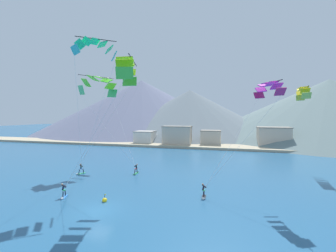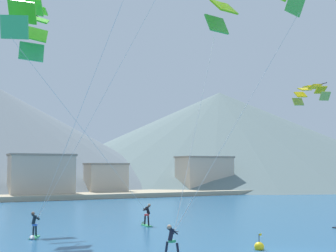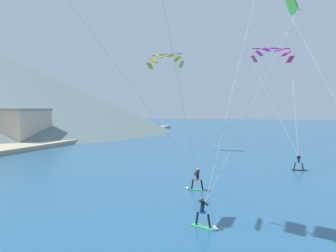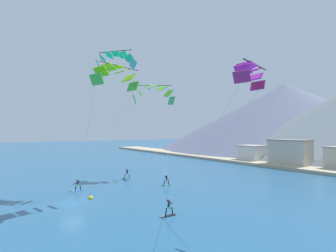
{
  "view_description": "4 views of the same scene",
  "coord_description": "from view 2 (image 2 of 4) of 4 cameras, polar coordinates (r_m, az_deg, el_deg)",
  "views": [
    {
      "loc": [
        13.32,
        -20.62,
        10.05
      ],
      "look_at": [
        3.56,
        14.96,
        8.32
      ],
      "focal_mm": 24.0,
      "sensor_mm": 36.0,
      "label": 1
    },
    {
      "loc": [
        -17.18,
        -19.65,
        4.7
      ],
      "look_at": [
        0.56,
        16.47,
        8.18
      ],
      "focal_mm": 50.0,
      "sensor_mm": 36.0,
      "label": 2
    },
    {
      "loc": [
        -31.23,
        8.1,
        6.55
      ],
      "look_at": [
        0.27,
        18.02,
        5.0
      ],
      "focal_mm": 40.0,
      "sensor_mm": 36.0,
      "label": 3
    },
    {
      "loc": [
        32.31,
        -8.39,
        8.57
      ],
      "look_at": [
        -0.21,
        13.8,
        9.36
      ],
      "focal_mm": 28.0,
      "sensor_mm": 36.0,
      "label": 4
    }
  ],
  "objects": [
    {
      "name": "shoreline_strip",
      "position": [
        72.2,
        -12.47,
        -8.29
      ],
      "size": [
        180.0,
        10.0,
        0.7
      ],
      "primitive_type": "cube",
      "color": "tan",
      "rests_on": "ground"
    },
    {
      "name": "shore_building_harbour_front",
      "position": [
        72.35,
        -15.17,
        -5.89
      ],
      "size": [
        9.62,
        4.62,
        6.57
      ],
      "color": "beige",
      "rests_on": "ground"
    },
    {
      "name": "race_marker_buoy",
      "position": [
        27.83,
        11.05,
        -14.25
      ],
      "size": [
        0.56,
        0.56,
        1.02
      ],
      "color": "yellow",
      "rests_on": "ground"
    },
    {
      "name": "kitesurfer_far_left",
      "position": [
        32.62,
        -16.05,
        -12.09
      ],
      "size": [
        1.03,
        1.76,
        1.78
      ],
      "color": "#33B266",
      "rests_on": "ground"
    },
    {
      "name": "shore_building_quay_west",
      "position": [
        77.33,
        -7.59,
        -6.44
      ],
      "size": [
        6.55,
        4.65,
        5.24
      ],
      "color": "beige",
      "rests_on": "ground"
    },
    {
      "name": "kitesurfer_near_lead",
      "position": [
        24.65,
        0.82,
        -14.62
      ],
      "size": [
        1.02,
        1.76,
        1.8
      ],
      "color": "#337FDB",
      "rests_on": "ground"
    },
    {
      "name": "mountain_peak_west_ridge",
      "position": [
        136.19,
        6.34,
        -1.39
      ],
      "size": [
        114.71,
        114.71,
        26.18
      ],
      "color": "slate",
      "rests_on": "ground"
    },
    {
      "name": "parafoil_kite_mid_center",
      "position": [
        39.72,
        -16.55,
        11.92
      ],
      "size": [
        11.36,
        8.08,
        16.3
      ],
      "color": "#3DBE68"
    },
    {
      "name": "shore_building_quay_east",
      "position": [
        85.72,
        4.45,
        -5.89
      ],
      "size": [
        9.6,
        5.89,
        6.53
      ],
      "color": "beige",
      "rests_on": "ground"
    },
    {
      "name": "parafoil_kite_distant_high_outer",
      "position": [
        64.5,
        16.97,
        4.0
      ],
      "size": [
        2.14,
        6.32,
        2.37
      ],
      "color": "#9DBF4B"
    },
    {
      "name": "kitesurfer_mid_center",
      "position": [
        38.02,
        -2.67,
        -11.18
      ],
      "size": [
        0.63,
        1.76,
        1.82
      ],
      "color": "#33B266",
      "rests_on": "ground"
    }
  ]
}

